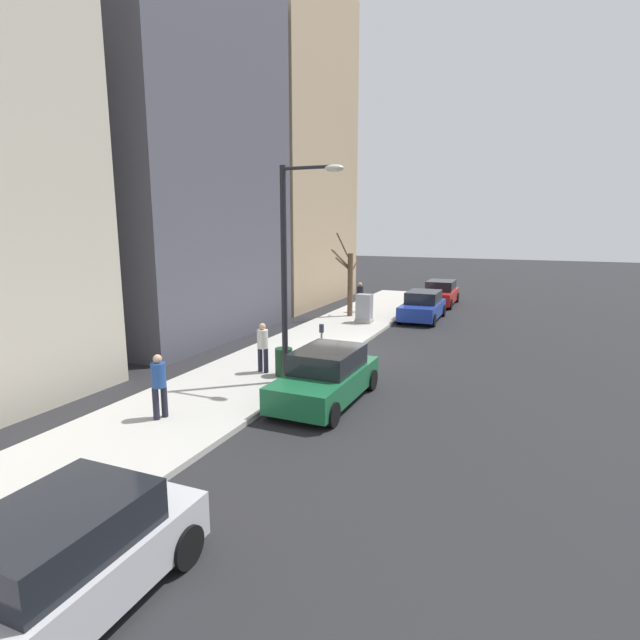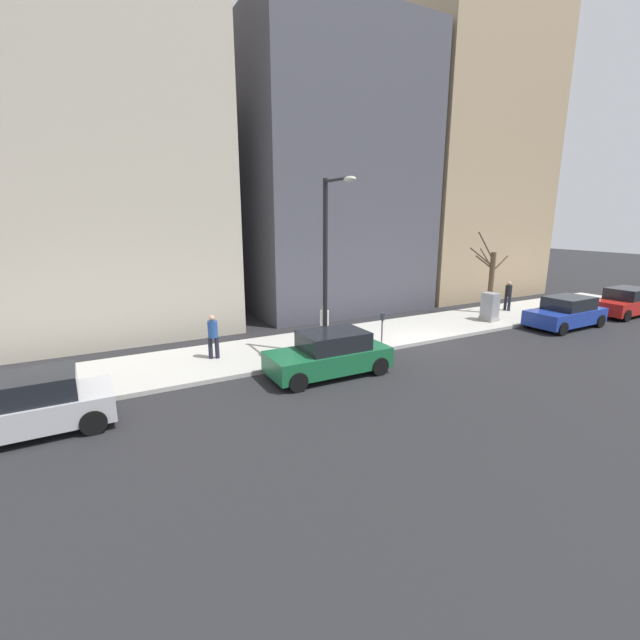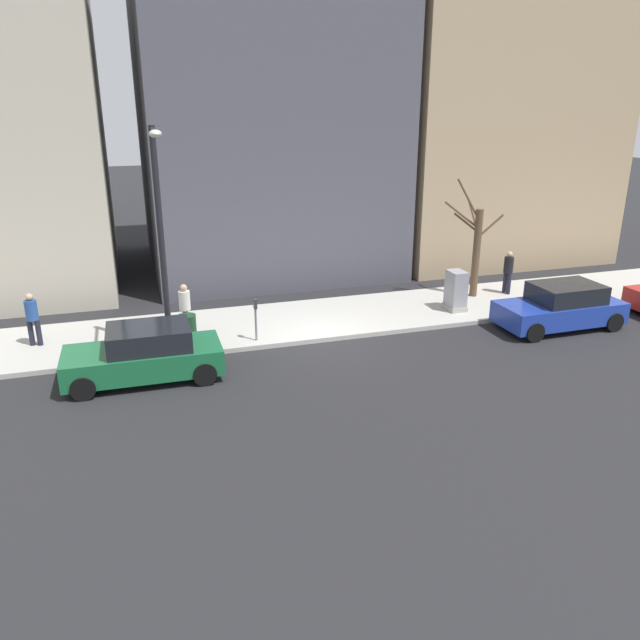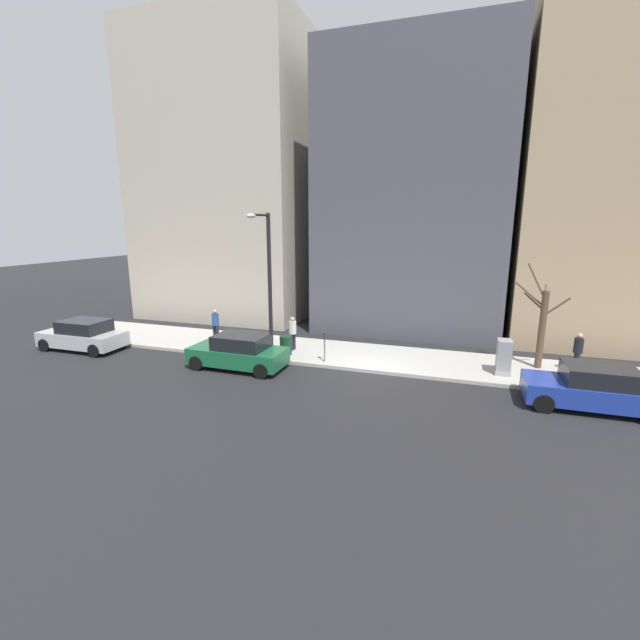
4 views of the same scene
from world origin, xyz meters
name	(u,v)px [view 4 (image 4 of 4)]	position (x,y,z in m)	size (l,w,h in m)	color
ground_plane	(368,373)	(0.00, 0.00, 0.00)	(120.00, 120.00, 0.00)	#232326
sidewalk	(377,358)	(2.00, 0.00, 0.07)	(4.00, 36.00, 0.15)	#B2AFA8
parked_car_blue	(593,388)	(-1.07, -8.01, 0.74)	(1.96, 4.22, 1.52)	#1E389E
parked_car_green	(239,352)	(-1.15, 5.49, 0.74)	(1.97, 4.22, 1.52)	#196038
parked_car_silver	(83,335)	(-1.08, 14.27, 0.74)	(1.96, 4.22, 1.52)	#B7B7BC
parking_meter	(325,344)	(0.45, 2.07, 0.98)	(0.14, 0.10, 1.35)	slate
utility_box	(504,357)	(1.30, -5.37, 0.85)	(0.83, 0.61, 1.43)	#A8A399
streetlamp	(267,274)	(0.28, 4.71, 4.02)	(1.97, 0.32, 6.50)	black
bare_tree	(542,325)	(2.64, -6.85, 2.03)	(1.30, 2.04, 4.43)	brown
trash_bin	(286,345)	(0.90, 4.14, 0.60)	(0.56, 0.56, 0.90)	#14381E
pedestrian_near_meter	(578,350)	(2.52, -8.29, 1.09)	(0.40, 0.36, 1.66)	#1E1E2D
pedestrian_midblock	(293,331)	(1.69, 4.10, 1.09)	(0.40, 0.36, 1.66)	#1E1E2D
pedestrian_far_corner	(216,323)	(2.08, 8.63, 1.09)	(0.36, 0.39, 1.66)	#1E1E2D
office_tower_left	(623,155)	(10.60, -11.09, 9.68)	(10.20, 10.20, 19.36)	tan
office_block_center	(416,198)	(10.63, -0.51, 7.74)	(10.27, 10.27, 15.47)	#4C4C56
office_tower_right	(240,182)	(10.94, 11.64, 9.03)	(10.89, 10.89, 18.07)	#BCB29E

